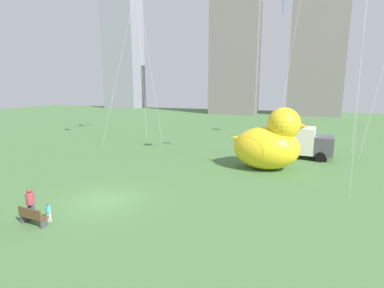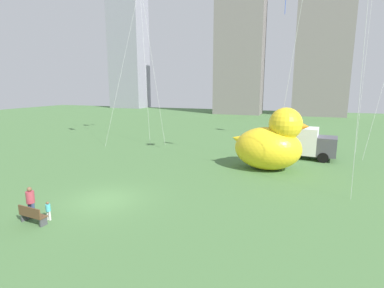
{
  "view_description": "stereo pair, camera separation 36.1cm",
  "coord_description": "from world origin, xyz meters",
  "px_view_note": "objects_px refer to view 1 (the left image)",
  "views": [
    {
      "loc": [
        10.18,
        -13.63,
        6.58
      ],
      "look_at": [
        4.3,
        3.25,
        3.06
      ],
      "focal_mm": 27.57,
      "sensor_mm": 36.0,
      "label": 1
    },
    {
      "loc": [
        10.52,
        -13.51,
        6.58
      ],
      "look_at": [
        4.3,
        3.25,
        3.06
      ],
      "focal_mm": 27.57,
      "sensor_mm": 36.0,
      "label": 2
    }
  ],
  "objects_px": {
    "park_bench": "(32,216)",
    "person_adult": "(30,202)",
    "giant_inflatable_duck": "(269,143)",
    "person_child": "(49,211)",
    "kite_blue": "(284,0)",
    "box_truck": "(298,142)"
  },
  "relations": [
    {
      "from": "box_truck",
      "to": "park_bench",
      "type": "bearing_deg",
      "value": -122.53
    },
    {
      "from": "person_adult",
      "to": "giant_inflatable_duck",
      "type": "relative_size",
      "value": 0.27
    },
    {
      "from": "person_adult",
      "to": "giant_inflatable_duck",
      "type": "distance_m",
      "value": 16.97
    },
    {
      "from": "person_child",
      "to": "person_adult",
      "type": "bearing_deg",
      "value": -174.62
    },
    {
      "from": "person_adult",
      "to": "kite_blue",
      "type": "bearing_deg",
      "value": 51.59
    },
    {
      "from": "person_adult",
      "to": "giant_inflatable_duck",
      "type": "bearing_deg",
      "value": 52.15
    },
    {
      "from": "person_child",
      "to": "giant_inflatable_duck",
      "type": "xyz_separation_m",
      "value": [
        9.37,
        13.27,
        1.59
      ]
    },
    {
      "from": "person_adult",
      "to": "kite_blue",
      "type": "relative_size",
      "value": 0.12
    },
    {
      "from": "giant_inflatable_duck",
      "to": "park_bench",
      "type": "bearing_deg",
      "value": -125.21
    },
    {
      "from": "park_bench",
      "to": "box_truck",
      "type": "height_order",
      "value": "box_truck"
    },
    {
      "from": "kite_blue",
      "to": "park_bench",
      "type": "bearing_deg",
      "value": -125.87
    },
    {
      "from": "giant_inflatable_duck",
      "to": "kite_blue",
      "type": "bearing_deg",
      "value": 37.54
    },
    {
      "from": "box_truck",
      "to": "kite_blue",
      "type": "distance_m",
      "value": 12.36
    },
    {
      "from": "box_truck",
      "to": "kite_blue",
      "type": "bearing_deg",
      "value": -110.42
    },
    {
      "from": "person_child",
      "to": "kite_blue",
      "type": "distance_m",
      "value": 20.88
    },
    {
      "from": "person_adult",
      "to": "kite_blue",
      "type": "distance_m",
      "value": 21.23
    },
    {
      "from": "box_truck",
      "to": "giant_inflatable_duck",
      "type": "bearing_deg",
      "value": -114.22
    },
    {
      "from": "giant_inflatable_duck",
      "to": "person_child",
      "type": "bearing_deg",
      "value": -125.24
    },
    {
      "from": "person_adult",
      "to": "kite_blue",
      "type": "height_order",
      "value": "kite_blue"
    },
    {
      "from": "park_bench",
      "to": "kite_blue",
      "type": "height_order",
      "value": "kite_blue"
    },
    {
      "from": "person_child",
      "to": "giant_inflatable_duck",
      "type": "bearing_deg",
      "value": 54.76
    },
    {
      "from": "park_bench",
      "to": "person_adult",
      "type": "bearing_deg",
      "value": 139.92
    }
  ]
}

